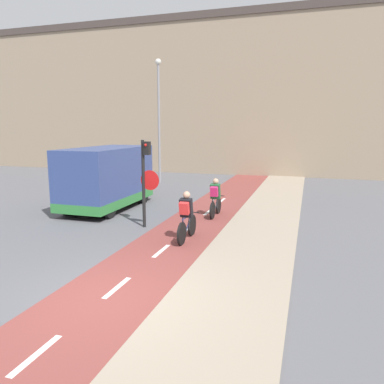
# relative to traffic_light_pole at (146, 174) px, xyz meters

# --- Properties ---
(ground_plane) EXTENTS (120.00, 120.00, 0.00)m
(ground_plane) POSITION_rel_traffic_light_pole_xyz_m (1.44, -5.23, -1.85)
(ground_plane) COLOR #5B5B60
(bike_lane) EXTENTS (2.29, 60.00, 0.02)m
(bike_lane) POSITION_rel_traffic_light_pole_xyz_m (1.44, -5.22, -1.84)
(bike_lane) COLOR brown
(bike_lane) RESTS_ON ground_plane
(sidewalk_strip) EXTENTS (2.40, 60.00, 0.05)m
(sidewalk_strip) POSITION_rel_traffic_light_pole_xyz_m (3.79, -5.23, -1.82)
(sidewalk_strip) COLOR gray
(sidewalk_strip) RESTS_ON ground_plane
(building_row_background) EXTENTS (60.00, 5.20, 11.21)m
(building_row_background) POSITION_rel_traffic_light_pole_xyz_m (1.44, 17.32, 3.77)
(building_row_background) COLOR gray
(building_row_background) RESTS_ON ground_plane
(traffic_light_pole) EXTENTS (0.67, 0.25, 2.97)m
(traffic_light_pole) POSITION_rel_traffic_light_pole_xyz_m (0.00, 0.00, 0.00)
(traffic_light_pole) COLOR black
(traffic_light_pole) RESTS_ON ground_plane
(street_lamp_far) EXTENTS (0.36, 0.36, 7.31)m
(street_lamp_far) POSITION_rel_traffic_light_pole_xyz_m (-3.50, 9.73, 2.58)
(street_lamp_far) COLOR gray
(street_lamp_far) RESTS_ON ground_plane
(cyclist_near) EXTENTS (0.46, 1.68, 1.52)m
(cyclist_near) POSITION_rel_traffic_light_pole_xyz_m (1.79, -1.06, -1.13)
(cyclist_near) COLOR black
(cyclist_near) RESTS_ON ground_plane
(cyclist_far) EXTENTS (0.46, 1.61, 1.48)m
(cyclist_far) POSITION_rel_traffic_light_pole_xyz_m (1.88, 2.18, -1.14)
(cyclist_far) COLOR black
(cyclist_far) RESTS_ON ground_plane
(van) EXTENTS (2.10, 4.67, 2.56)m
(van) POSITION_rel_traffic_light_pole_xyz_m (-2.78, 2.25, -0.59)
(van) COLOR #334784
(van) RESTS_ON ground_plane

